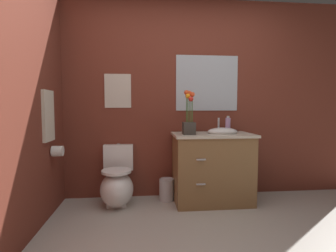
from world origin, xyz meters
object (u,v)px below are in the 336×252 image
at_px(flower_vase, 189,120).
at_px(hanging_towel, 48,116).
at_px(wall_mirror, 207,83).
at_px(toilet_paper_roll, 58,151).
at_px(vanity_cabinet, 212,167).
at_px(trash_bin, 167,189).
at_px(soap_bottle, 228,125).
at_px(toilet, 117,184).
at_px(wall_poster, 118,91).

xyz_separation_m(flower_vase, hanging_towel, (-1.48, -0.18, 0.06)).
xyz_separation_m(wall_mirror, toilet_paper_roll, (-1.73, -0.46, -0.77)).
height_order(vanity_cabinet, hanging_towel, hanging_towel).
relative_size(trash_bin, wall_mirror, 0.34).
bearing_deg(soap_bottle, vanity_cabinet, -152.83).
bearing_deg(hanging_towel, soap_bottle, 10.38).
relative_size(soap_bottle, toilet_paper_roll, 1.86).
bearing_deg(toilet, flower_vase, -7.15).
relative_size(flower_vase, hanging_towel, 0.97).
xyz_separation_m(soap_bottle, wall_mirror, (-0.22, 0.18, 0.52)).
relative_size(toilet, toilet_paper_roll, 6.27).
bearing_deg(toilet_paper_roll, vanity_cabinet, 5.61).
bearing_deg(wall_mirror, flower_vase, -128.93).
bearing_deg(wall_mirror, wall_poster, 180.00).
height_order(soap_bottle, trash_bin, soap_bottle).
xyz_separation_m(toilet, soap_bottle, (1.35, 0.09, 0.68)).
bearing_deg(soap_bottle, wall_mirror, 141.06).
distance_m(wall_mirror, toilet_paper_roll, 1.95).
xyz_separation_m(trash_bin, hanging_towel, (-1.24, -0.36, 0.92)).
relative_size(wall_mirror, hanging_towel, 1.54).
distance_m(wall_poster, hanging_towel, 0.90).
relative_size(toilet, wall_mirror, 0.86).
bearing_deg(toilet, toilet_paper_roll, -161.87).
xyz_separation_m(trash_bin, toilet_paper_roll, (-1.19, -0.28, 0.54)).
height_order(vanity_cabinet, wall_poster, wall_poster).
bearing_deg(trash_bin, flower_vase, -37.72).
bearing_deg(wall_poster, trash_bin, -17.58).
xyz_separation_m(toilet, toilet_paper_roll, (-0.60, -0.20, 0.44)).
relative_size(wall_mirror, toilet_paper_roll, 7.27).
height_order(wall_mirror, hanging_towel, wall_mirror).
bearing_deg(hanging_towel, wall_poster, 39.93).
bearing_deg(wall_mirror, vanity_cabinet, -89.45).
xyz_separation_m(soap_bottle, hanging_towel, (-2.01, -0.37, 0.13)).
bearing_deg(wall_poster, wall_mirror, 0.00).
bearing_deg(trash_bin, toilet_paper_roll, -166.87).
xyz_separation_m(toilet, wall_poster, (0.00, 0.27, 1.10)).
bearing_deg(toilet, vanity_cabinet, -1.34).
relative_size(toilet, vanity_cabinet, 0.68).
height_order(toilet, hanging_towel, hanging_towel).
relative_size(vanity_cabinet, trash_bin, 3.72).
bearing_deg(vanity_cabinet, toilet_paper_roll, -174.39).
bearing_deg(toilet_paper_roll, trash_bin, 13.13).
relative_size(flower_vase, soap_bottle, 2.48).
bearing_deg(soap_bottle, hanging_towel, -169.62).
height_order(trash_bin, wall_poster, wall_poster).
bearing_deg(wall_poster, toilet_paper_roll, -142.28).
bearing_deg(vanity_cabinet, hanging_towel, -171.90).
bearing_deg(trash_bin, toilet, -172.18).
xyz_separation_m(flower_vase, trash_bin, (-0.24, 0.18, -0.86)).
bearing_deg(toilet, wall_mirror, 13.34).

